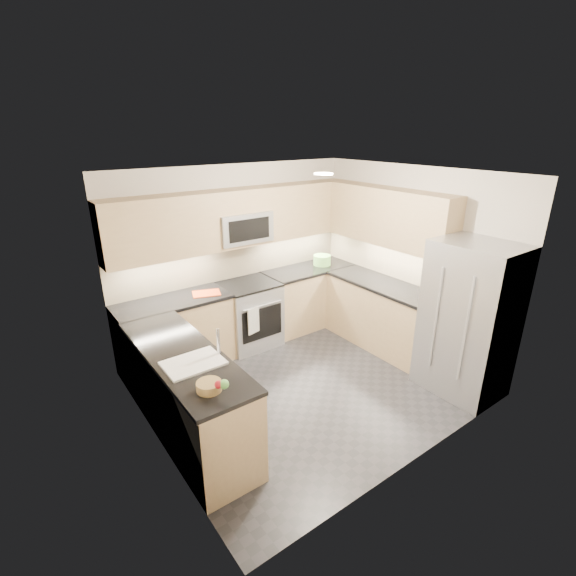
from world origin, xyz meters
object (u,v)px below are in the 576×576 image
object	(u,v)px
refrigerator	(469,320)
utensil_bowl	(322,260)
fruit_basket	(209,386)
gas_range	(250,315)
cutting_board	(206,293)
microwave	(242,227)

from	to	relation	value
refrigerator	utensil_bowl	bearing A→B (deg)	92.47
utensil_bowl	fruit_basket	xyz separation A→B (m)	(-2.91, -1.99, -0.04)
refrigerator	fruit_basket	world-z (taller)	refrigerator
gas_range	utensil_bowl	distance (m)	1.46
gas_range	utensil_bowl	xyz separation A→B (m)	(1.34, 0.02, 0.56)
cutting_board	microwave	bearing A→B (deg)	13.33
refrigerator	microwave	bearing A→B (deg)	119.62
microwave	refrigerator	bearing A→B (deg)	-60.38
refrigerator	fruit_basket	size ratio (longest dim) A/B	8.68
utensil_bowl	cutting_board	world-z (taller)	utensil_bowl
gas_range	cutting_board	world-z (taller)	cutting_board
fruit_basket	microwave	bearing A→B (deg)	53.35
refrigerator	cutting_board	distance (m)	3.19
microwave	cutting_board	xyz separation A→B (m)	(-0.65, -0.15, -0.75)
cutting_board	fruit_basket	bearing A→B (deg)	-115.17
microwave	refrigerator	size ratio (longest dim) A/B	0.42
fruit_basket	refrigerator	bearing A→B (deg)	-8.46
microwave	gas_range	bearing A→B (deg)	-90.00
gas_range	fruit_basket	xyz separation A→B (m)	(-1.56, -1.98, 0.52)
utensil_bowl	microwave	bearing A→B (deg)	175.40
cutting_board	fruit_basket	size ratio (longest dim) A/B	1.67
refrigerator	utensil_bowl	distance (m)	2.45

